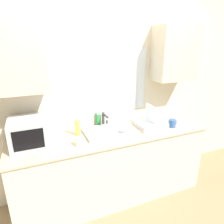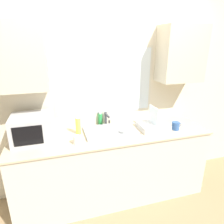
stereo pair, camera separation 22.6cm
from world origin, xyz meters
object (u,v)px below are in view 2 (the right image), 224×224
(faucet, at_px, (107,118))
(dish_rack, at_px, (153,125))
(soap_bottle, at_px, (100,119))
(wine_glass, at_px, (126,126))
(spray_bottle, at_px, (78,124))
(mug_near_sink, at_px, (77,140))
(microwave, at_px, (33,128))

(faucet, height_order, dish_rack, dish_rack)
(dish_rack, bearing_deg, faucet, 154.44)
(faucet, xyz_separation_m, soap_bottle, (-0.07, 0.05, -0.03))
(faucet, bearing_deg, soap_bottle, 147.97)
(dish_rack, relative_size, wine_glass, 1.87)
(faucet, height_order, spray_bottle, spray_bottle)
(spray_bottle, xyz_separation_m, wine_glass, (0.51, -0.24, 0.01))
(spray_bottle, height_order, wine_glass, spray_bottle)
(mug_near_sink, relative_size, wine_glass, 0.57)
(spray_bottle, xyz_separation_m, mug_near_sink, (-0.05, -0.25, -0.08))
(microwave, height_order, mug_near_sink, microwave)
(faucet, bearing_deg, dish_rack, -25.56)
(spray_bottle, xyz_separation_m, soap_bottle, (0.31, 0.18, -0.05))
(microwave, bearing_deg, faucet, 11.08)
(faucet, distance_m, spray_bottle, 0.41)
(soap_bottle, bearing_deg, microwave, -164.88)
(soap_bottle, height_order, wine_glass, soap_bottle)
(wine_glass, bearing_deg, spray_bottle, 155.02)
(faucet, bearing_deg, mug_near_sink, -137.64)
(dish_rack, height_order, wine_glass, dish_rack)
(soap_bottle, bearing_deg, dish_rack, -26.38)
(mug_near_sink, height_order, wine_glass, wine_glass)
(soap_bottle, xyz_separation_m, wine_glass, (0.21, -0.42, 0.06))
(faucet, xyz_separation_m, microwave, (-0.87, -0.17, 0.04))
(faucet, distance_m, wine_glass, 0.40)
(soap_bottle, bearing_deg, spray_bottle, -149.17)
(dish_rack, bearing_deg, mug_near_sink, -171.92)
(dish_rack, height_order, spray_bottle, dish_rack)
(wine_glass, bearing_deg, mug_near_sink, -178.83)
(spray_bottle, relative_size, mug_near_sink, 2.52)
(faucet, relative_size, mug_near_sink, 1.69)
(microwave, distance_m, wine_glass, 1.03)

